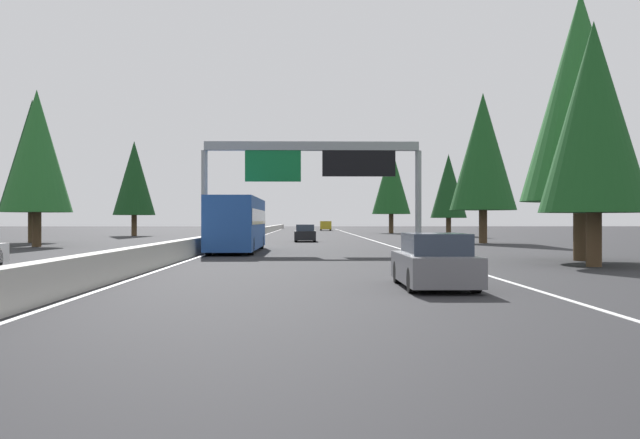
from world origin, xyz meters
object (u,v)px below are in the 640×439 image
(minivan_mid_center, at_px, (326,225))
(conifer_right_far, at_px, (449,186))
(conifer_right_mid, at_px, (483,152))
(conifer_right_near, at_px, (581,97))
(sign_gantry_overhead, at_px, (315,164))
(conifer_left_near, at_px, (37,151))
(sedan_near_right, at_px, (305,234))
(oncoming_near, at_px, (239,230))
(conifer_left_far, at_px, (134,178))
(conifer_right_distant, at_px, (391,180))
(sedan_mid_left, at_px, (434,262))
(conifer_left_mid, at_px, (32,156))
(conifer_right_foreground, at_px, (594,117))
(bus_distant_a, at_px, (238,222))

(minivan_mid_center, height_order, conifer_right_far, conifer_right_far)
(conifer_right_mid, bearing_deg, conifer_right_near, 176.03)
(sign_gantry_overhead, bearing_deg, conifer_left_near, 66.34)
(sign_gantry_overhead, bearing_deg, sedan_near_right, 1.72)
(conifer_left_near, bearing_deg, oncoming_near, -14.96)
(conifer_left_far, bearing_deg, conifer_right_far, -90.89)
(conifer_right_distant, bearing_deg, sedan_mid_left, 174.07)
(sedan_near_right, distance_m, conifer_left_mid, 23.38)
(conifer_right_mid, xyz_separation_m, conifer_right_far, (26.68, -2.55, -1.46))
(minivan_mid_center, relative_size, conifer_left_far, 0.45)
(sedan_near_right, distance_m, conifer_right_foreground, 35.72)
(conifer_left_near, distance_m, conifer_left_mid, 10.17)
(minivan_mid_center, bearing_deg, sign_gantry_overhead, 178.11)
(oncoming_near, relative_size, conifer_right_distant, 0.35)
(sedan_near_right, height_order, conifer_right_mid, conifer_right_mid)
(conifer_right_far, xyz_separation_m, conifer_left_far, (0.57, 36.90, 0.92))
(minivan_mid_center, xyz_separation_m, conifer_right_mid, (-70.77, -10.76, 6.36))
(sign_gantry_overhead, xyz_separation_m, conifer_right_distant, (59.89, -11.48, 2.51))
(sedan_near_right, bearing_deg, sign_gantry_overhead, -178.28)
(conifer_right_distant, bearing_deg, bus_distant_a, 165.00)
(conifer_right_foreground, bearing_deg, conifer_left_far, 29.29)
(conifer_right_distant, bearing_deg, conifer_left_mid, 140.78)
(oncoming_near, bearing_deg, conifer_right_far, 80.11)
(sedan_near_right, distance_m, conifer_right_far, 28.27)
(oncoming_near, height_order, conifer_left_far, conifer_left_far)
(conifer_right_mid, height_order, conifer_left_far, conifer_right_mid)
(conifer_right_foreground, bearing_deg, conifer_right_distant, -0.54)
(conifer_left_mid, distance_m, conifer_left_far, 25.31)
(minivan_mid_center, distance_m, conifer_right_foreground, 100.15)
(minivan_mid_center, relative_size, oncoming_near, 1.14)
(sign_gantry_overhead, height_order, conifer_right_far, conifer_right_far)
(bus_distant_a, bearing_deg, sign_gantry_overhead, -94.95)
(conifer_right_near, bearing_deg, conifer_right_foreground, 165.28)
(conifer_right_foreground, distance_m, conifer_right_mid, 29.12)
(sign_gantry_overhead, height_order, sedan_mid_left, sign_gantry_overhead)
(sedan_mid_left, height_order, conifer_left_mid, conifer_left_mid)
(bus_distant_a, height_order, oncoming_near, bus_distant_a)
(oncoming_near, xyz_separation_m, conifer_left_mid, (-28.98, 14.16, 6.44))
(conifer_right_foreground, xyz_separation_m, conifer_right_mid, (28.94, -2.82, 1.45))
(conifer_right_mid, bearing_deg, oncoming_near, 35.82)
(bus_distant_a, relative_size, conifer_left_mid, 0.98)
(oncoming_near, relative_size, conifer_right_far, 0.46)
(conifer_right_near, relative_size, conifer_left_mid, 1.04)
(sedan_mid_left, distance_m, conifer_left_near, 37.87)
(bus_distant_a, xyz_separation_m, conifer_left_mid, (17.33, 18.48, 5.41))
(sedan_mid_left, xyz_separation_m, conifer_right_mid, (37.56, -10.63, 6.62))
(conifer_left_mid, bearing_deg, conifer_right_mid, -93.21)
(conifer_right_mid, bearing_deg, sedan_mid_left, 164.20)
(oncoming_near, relative_size, conifer_left_near, 0.41)
(sign_gantry_overhead, height_order, sedan_near_right, sign_gantry_overhead)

